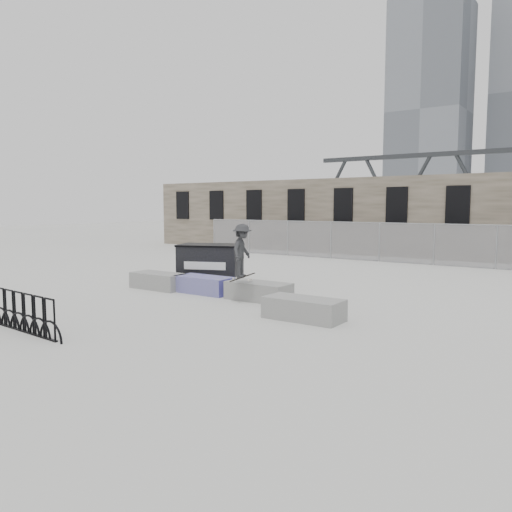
{
  "coord_description": "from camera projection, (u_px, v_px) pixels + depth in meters",
  "views": [
    {
      "loc": [
        9.38,
        -12.09,
        2.86
      ],
      "look_at": [
        0.54,
        0.62,
        1.3
      ],
      "focal_mm": 35.0,
      "sensor_mm": 36.0,
      "label": 1
    }
  ],
  "objects": [
    {
      "name": "ground",
      "position": [
        230.0,
        298.0,
        15.49
      ],
      "size": [
        120.0,
        120.0,
        0.0
      ],
      "primitive_type": "plane",
      "color": "beige",
      "rests_on": "ground"
    },
    {
      "name": "stone_wall",
      "position": [
        404.0,
        216.0,
        28.53
      ],
      "size": [
        36.0,
        2.58,
        4.5
      ],
      "color": "#645949",
      "rests_on": "ground"
    },
    {
      "name": "chainlink_fence",
      "position": [
        379.0,
        241.0,
        25.6
      ],
      "size": [
        22.06,
        0.06,
        2.02
      ],
      "color": "gray",
      "rests_on": "ground"
    },
    {
      "name": "planter_far_left",
      "position": [
        159.0,
        280.0,
        17.24
      ],
      "size": [
        2.0,
        0.9,
        0.55
      ],
      "color": "gray",
      "rests_on": "ground"
    },
    {
      "name": "planter_center_left",
      "position": [
        204.0,
        284.0,
        16.4
      ],
      "size": [
        2.0,
        0.9,
        0.55
      ],
      "color": "#3D39AD",
      "rests_on": "ground"
    },
    {
      "name": "planter_center_right",
      "position": [
        259.0,
        290.0,
        15.15
      ],
      "size": [
        2.0,
        0.9,
        0.55
      ],
      "color": "gray",
      "rests_on": "ground"
    },
    {
      "name": "planter_offset",
      "position": [
        304.0,
        308.0,
        12.55
      ],
      "size": [
        2.0,
        0.9,
        0.55
      ],
      "color": "gray",
      "rests_on": "ground"
    },
    {
      "name": "dumpster",
      "position": [
        210.0,
        264.0,
        18.16
      ],
      "size": [
        2.58,
        2.11,
        1.47
      ],
      "rotation": [
        0.0,
        0.0,
        0.39
      ],
      "color": "black",
      "rests_on": "ground"
    },
    {
      "name": "bike_rack",
      "position": [
        14.0,
        311.0,
        11.54
      ],
      "size": [
        4.04,
        0.3,
        0.9
      ],
      "rotation": [
        0.0,
        0.0,
        -0.06
      ],
      "color": "black",
      "rests_on": "ground"
    },
    {
      "name": "skateboarder",
      "position": [
        242.0,
        250.0,
        14.61
      ],
      "size": [
        0.83,
        1.12,
        1.74
      ],
      "rotation": [
        0.0,
        0.0,
        1.85
      ],
      "color": "#2C2D2F",
      "rests_on": "ground"
    }
  ]
}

